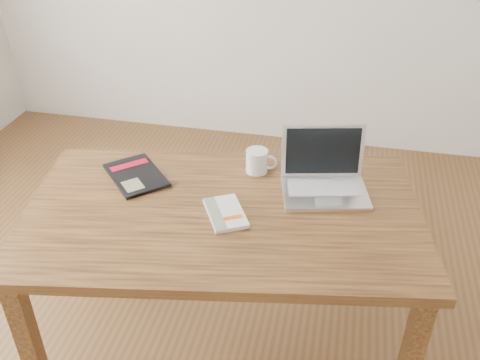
% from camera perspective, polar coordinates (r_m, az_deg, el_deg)
% --- Properties ---
extents(room, '(4.04, 4.04, 2.70)m').
position_cam_1_polar(room, '(1.70, -9.85, 13.78)').
color(room, brown).
rests_on(room, ground).
extents(desk, '(1.56, 1.05, 0.75)m').
position_cam_1_polar(desk, '(2.00, -1.77, -5.30)').
color(desk, brown).
rests_on(desk, ground).
extents(white_guidebook, '(0.20, 0.24, 0.02)m').
position_cam_1_polar(white_guidebook, '(1.92, -1.54, -3.55)').
color(white_guidebook, beige).
rests_on(white_guidebook, desk).
extents(black_guidebook, '(0.32, 0.33, 0.01)m').
position_cam_1_polar(black_guidebook, '(2.17, -11.03, 0.51)').
color(black_guidebook, black).
rests_on(black_guidebook, desk).
extents(laptop, '(0.37, 0.32, 0.23)m').
position_cam_1_polar(laptop, '(2.07, 8.97, 0.28)').
color(laptop, silver).
rests_on(laptop, desk).
extents(coffee_mug, '(0.13, 0.09, 0.10)m').
position_cam_1_polar(coffee_mug, '(2.15, 1.90, 2.07)').
color(coffee_mug, white).
rests_on(coffee_mug, desk).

